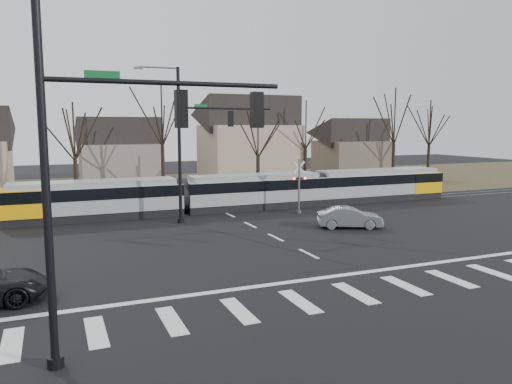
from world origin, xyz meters
name	(u,v)px	position (x,y,z in m)	size (l,w,h in m)	color
ground	(329,264)	(0.00, 0.00, 0.00)	(140.00, 140.00, 0.00)	black
grass_verge	(173,187)	(0.00, 32.00, 0.01)	(140.00, 28.00, 0.01)	#38331E
crosswalk	(381,289)	(0.00, -4.00, 0.01)	(27.00, 2.60, 0.01)	silver
stop_line	(350,274)	(0.00, -1.80, 0.01)	(28.00, 0.35, 0.01)	silver
lane_dashes	(221,211)	(0.00, 16.00, 0.01)	(0.18, 30.00, 0.01)	silver
rail_pair	(222,211)	(0.00, 15.80, 0.03)	(90.00, 1.52, 0.06)	#59595E
tram	(253,190)	(2.62, 16.00, 1.47)	(35.49, 2.63, 2.69)	gray
sedan	(350,217)	(5.49, 6.75, 0.67)	(4.29, 2.91, 1.34)	slate
signal_pole_near_left	(109,154)	(-10.41, -6.00, 5.70)	(9.28, 0.44, 10.20)	black
signal_pole_far	(203,137)	(-2.41, 12.50, 5.70)	(9.28, 0.44, 10.20)	black
rail_crossing_signal	(299,188)	(5.00, 12.79, 1.89)	(1.08, 0.36, 4.00)	#59595B
tree_row	(207,141)	(2.00, 26.00, 5.00)	(59.20, 7.20, 10.00)	black
house_b	(119,149)	(-5.00, 36.00, 3.97)	(8.64, 7.56, 7.65)	slate
house_c	(249,136)	(9.00, 33.00, 5.23)	(10.80, 8.64, 10.10)	gray
house_d	(352,145)	(24.00, 35.00, 3.97)	(8.64, 7.56, 7.65)	brown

